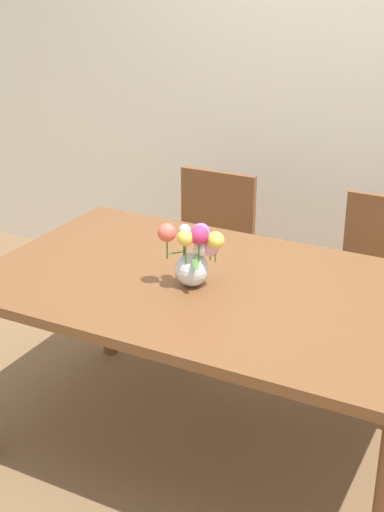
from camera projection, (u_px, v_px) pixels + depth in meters
ground_plane at (210, 447)px, 3.05m from camera, size 12.00×12.00×0.00m
back_wall at (345, 63)px, 3.80m from camera, size 7.00×0.10×2.80m
dining_table at (212, 301)px, 2.77m from camera, size 1.78×1.08×0.77m
chair_left at (208, 246)px, 3.75m from camera, size 0.42×0.42×0.90m
chair_right at (379, 279)px, 3.37m from camera, size 0.42×0.42×0.90m
flower_vase at (195, 253)px, 2.67m from camera, size 0.24×0.21×0.25m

